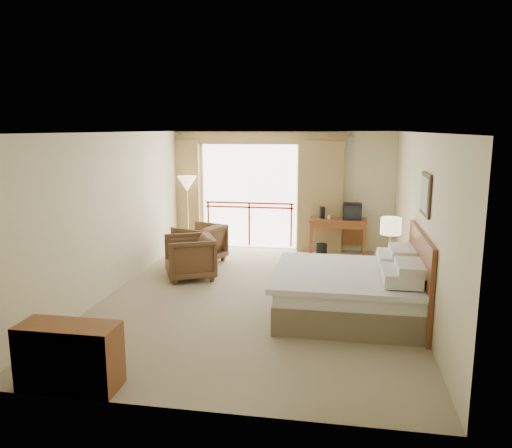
% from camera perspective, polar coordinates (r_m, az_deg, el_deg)
% --- Properties ---
extents(floor, '(7.00, 7.00, 0.00)m').
position_cam_1_polar(floor, '(8.42, 0.32, -8.26)').
color(floor, gray).
rests_on(floor, ground).
extents(ceiling, '(7.00, 7.00, 0.00)m').
position_cam_1_polar(ceiling, '(7.96, 0.34, 10.44)').
color(ceiling, white).
rests_on(ceiling, wall_back).
extents(wall_back, '(5.00, 0.00, 5.00)m').
position_cam_1_polar(wall_back, '(11.51, 3.18, 3.82)').
color(wall_back, beige).
rests_on(wall_back, ground).
extents(wall_front, '(5.00, 0.00, 5.00)m').
position_cam_1_polar(wall_front, '(4.76, -6.62, -6.45)').
color(wall_front, beige).
rests_on(wall_front, ground).
extents(wall_left, '(0.00, 7.00, 7.00)m').
position_cam_1_polar(wall_left, '(8.84, -15.88, 1.27)').
color(wall_left, beige).
rests_on(wall_left, ground).
extents(wall_right, '(0.00, 7.00, 7.00)m').
position_cam_1_polar(wall_right, '(8.07, 18.13, 0.26)').
color(wall_right, beige).
rests_on(wall_right, ground).
extents(balcony_door, '(2.40, 0.00, 2.40)m').
position_cam_1_polar(balcony_door, '(11.63, -0.76, 3.16)').
color(balcony_door, white).
rests_on(balcony_door, wall_back).
extents(balcony_railing, '(2.09, 0.03, 1.02)m').
position_cam_1_polar(balcony_railing, '(11.67, -0.78, 1.26)').
color(balcony_railing, '#B4230F').
rests_on(balcony_railing, wall_back).
extents(curtain_left, '(1.00, 0.26, 2.50)m').
position_cam_1_polar(curtain_left, '(11.91, -8.72, 3.46)').
color(curtain_left, olive).
rests_on(curtain_left, wall_back).
extents(curtain_right, '(1.00, 0.26, 2.50)m').
position_cam_1_polar(curtain_right, '(11.31, 7.37, 3.11)').
color(curtain_right, olive).
rests_on(curtain_right, wall_back).
extents(valance, '(4.40, 0.22, 0.28)m').
position_cam_1_polar(valance, '(11.43, -0.87, 9.81)').
color(valance, olive).
rests_on(valance, wall_back).
extents(hvac_vent, '(0.50, 0.04, 0.50)m').
position_cam_1_polar(hvac_vent, '(11.33, 9.84, 8.64)').
color(hvac_vent, silver).
rests_on(hvac_vent, wall_back).
extents(bed, '(2.13, 2.06, 0.97)m').
position_cam_1_polar(bed, '(7.64, 10.81, -7.52)').
color(bed, brown).
rests_on(bed, floor).
extents(headboard, '(0.06, 2.10, 1.30)m').
position_cam_1_polar(headboard, '(7.64, 18.16, -5.72)').
color(headboard, brown).
rests_on(headboard, wall_right).
extents(framed_art, '(0.04, 0.72, 0.60)m').
position_cam_1_polar(framed_art, '(7.40, 18.79, 3.23)').
color(framed_art, black).
rests_on(framed_art, wall_right).
extents(nightstand, '(0.46, 0.55, 0.66)m').
position_cam_1_polar(nightstand, '(8.83, 14.93, -5.48)').
color(nightstand, brown).
rests_on(nightstand, floor).
extents(table_lamp, '(0.34, 0.34, 0.61)m').
position_cam_1_polar(table_lamp, '(8.70, 15.16, -0.30)').
color(table_lamp, tan).
rests_on(table_lamp, nightstand).
extents(phone, '(0.20, 0.17, 0.08)m').
position_cam_1_polar(phone, '(8.59, 14.80, -3.39)').
color(phone, black).
rests_on(phone, nightstand).
extents(desk, '(1.24, 0.60, 0.81)m').
position_cam_1_polar(desk, '(11.18, 9.34, -0.27)').
color(desk, brown).
rests_on(desk, floor).
extents(tv, '(0.39, 0.31, 0.36)m').
position_cam_1_polar(tv, '(11.06, 10.95, 1.43)').
color(tv, black).
rests_on(tv, desk).
extents(coffee_maker, '(0.15, 0.15, 0.26)m').
position_cam_1_polar(coffee_maker, '(11.08, 7.58, 1.29)').
color(coffee_maker, black).
rests_on(coffee_maker, desk).
extents(cup, '(0.08, 0.08, 0.09)m').
position_cam_1_polar(cup, '(11.04, 8.33, 0.78)').
color(cup, white).
rests_on(cup, desk).
extents(wastebasket, '(0.27, 0.27, 0.29)m').
position_cam_1_polar(wastebasket, '(10.98, 7.50, -2.99)').
color(wastebasket, black).
rests_on(wastebasket, floor).
extents(armchair_far, '(1.13, 1.12, 0.80)m').
position_cam_1_polar(armchair_far, '(10.58, -6.40, -4.33)').
color(armchair_far, '#482F1B').
rests_on(armchair_far, floor).
extents(armchair_near, '(1.17, 1.15, 0.81)m').
position_cam_1_polar(armchair_near, '(9.49, -7.52, -6.13)').
color(armchair_near, '#482F1B').
rests_on(armchair_near, floor).
extents(side_table, '(0.48, 0.48, 0.52)m').
position_cam_1_polar(side_table, '(10.27, -8.57, -2.79)').
color(side_table, black).
rests_on(side_table, floor).
extents(book, '(0.19, 0.24, 0.02)m').
position_cam_1_polar(book, '(10.23, -8.59, -1.87)').
color(book, white).
rests_on(book, side_table).
extents(floor_lamp, '(0.43, 0.43, 1.70)m').
position_cam_1_polar(floor_lamp, '(11.40, -7.89, 4.26)').
color(floor_lamp, tan).
rests_on(floor_lamp, floor).
extents(dresser, '(1.07, 0.46, 0.72)m').
position_cam_1_polar(dresser, '(5.88, -20.59, -13.97)').
color(dresser, brown).
rests_on(dresser, floor).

